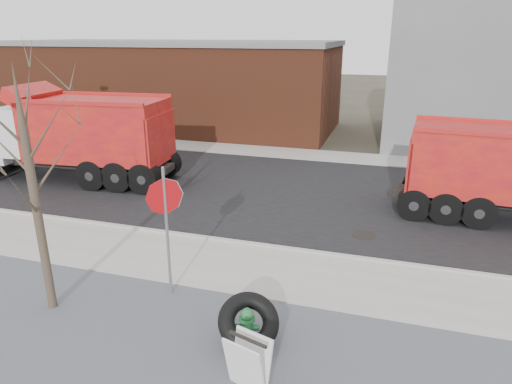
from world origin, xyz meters
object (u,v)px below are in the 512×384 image
(stop_sign, at_px, (166,211))
(truck_tire, at_px, (249,322))
(fire_hydrant, at_px, (247,329))
(dump_truck_red_b, at_px, (71,134))
(sandwich_board, at_px, (248,364))

(stop_sign, bearing_deg, truck_tire, -51.58)
(fire_hydrant, relative_size, truck_tire, 0.53)
(stop_sign, relative_size, dump_truck_red_b, 0.34)
(stop_sign, xyz_separation_m, sandwich_board, (2.61, -2.33, -1.51))
(stop_sign, distance_m, sandwich_board, 3.81)
(fire_hydrant, bearing_deg, dump_truck_red_b, 128.53)
(truck_tire, distance_m, sandwich_board, 1.16)
(truck_tire, height_order, sandwich_board, sandwich_board)
(fire_hydrant, xyz_separation_m, sandwich_board, (0.36, -1.06, 0.15))
(stop_sign, bearing_deg, sandwich_board, -65.06)
(dump_truck_red_b, bearing_deg, stop_sign, 133.78)
(truck_tire, height_order, dump_truck_red_b, dump_truck_red_b)
(fire_hydrant, height_order, truck_tire, truck_tire)
(truck_tire, relative_size, sandwich_board, 1.57)
(dump_truck_red_b, bearing_deg, truck_tire, 136.37)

